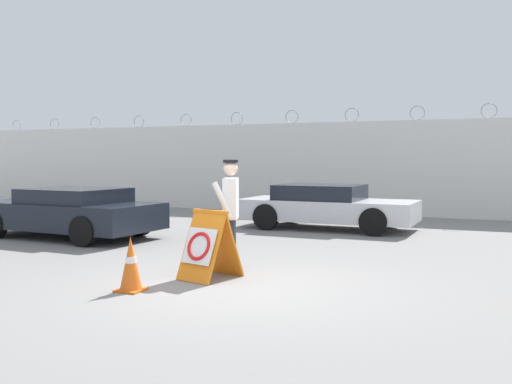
# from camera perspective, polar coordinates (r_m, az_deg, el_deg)

# --- Properties ---
(ground_plane) EXTENTS (90.00, 90.00, 0.00)m
(ground_plane) POSITION_cam_1_polar(r_m,az_deg,el_deg) (8.23, -2.17, -9.48)
(ground_plane) COLOR gray
(perimeter_wall) EXTENTS (36.00, 0.30, 3.48)m
(perimeter_wall) POSITION_cam_1_polar(r_m,az_deg,el_deg) (18.72, 12.60, 2.34)
(perimeter_wall) COLOR silver
(perimeter_wall) RESTS_ON ground_plane
(barricade_sign) EXTENTS (0.85, 0.98, 1.06)m
(barricade_sign) POSITION_cam_1_polar(r_m,az_deg,el_deg) (8.71, -4.85, -5.27)
(barricade_sign) COLOR orange
(barricade_sign) RESTS_ON ground_plane
(security_guard) EXTENTS (0.36, 0.69, 1.81)m
(security_guard) POSITION_cam_1_polar(r_m,az_deg,el_deg) (9.23, -2.57, -1.67)
(security_guard) COLOR #232838
(security_guard) RESTS_ON ground_plane
(traffic_cone_near) EXTENTS (0.36, 0.36, 0.76)m
(traffic_cone_near) POSITION_cam_1_polar(r_m,az_deg,el_deg) (8.10, -12.41, -7.05)
(traffic_cone_near) COLOR orange
(traffic_cone_near) RESTS_ON ground_plane
(parked_car_front_coupe) EXTENTS (4.46, 2.24, 1.14)m
(parked_car_front_coupe) POSITION_cam_1_polar(r_m,az_deg,el_deg) (13.90, -18.17, -1.89)
(parked_car_front_coupe) COLOR black
(parked_car_front_coupe) RESTS_ON ground_plane
(parked_car_rear_sedan) EXTENTS (4.50, 2.03, 1.15)m
(parked_car_rear_sedan) POSITION_cam_1_polar(r_m,az_deg,el_deg) (14.91, 7.06, -1.41)
(parked_car_rear_sedan) COLOR black
(parked_car_rear_sedan) RESTS_ON ground_plane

